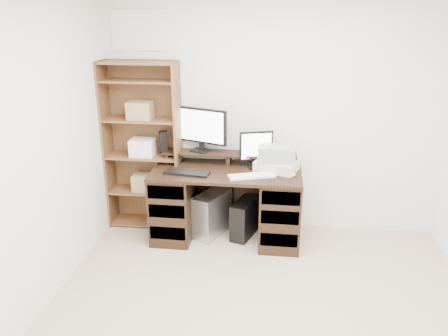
% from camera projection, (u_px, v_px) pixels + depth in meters
% --- Properties ---
extents(room, '(3.54, 4.04, 2.54)m').
position_uv_depth(room, '(265.00, 188.00, 2.65)').
color(room, tan).
rests_on(room, ground).
extents(desk, '(1.50, 0.70, 0.75)m').
position_uv_depth(desk, '(227.00, 203.00, 4.52)').
color(desk, black).
rests_on(desk, ground).
extents(riser_shelf, '(1.40, 0.22, 0.12)m').
position_uv_depth(riser_shelf, '(229.00, 155.00, 4.56)').
color(riser_shelf, black).
rests_on(riser_shelf, desk).
extents(monitor_wide, '(0.55, 0.24, 0.45)m').
position_uv_depth(monitor_wide, '(202.00, 127.00, 4.53)').
color(monitor_wide, black).
rests_on(monitor_wide, riser_shelf).
extents(monitor_small, '(0.34, 0.17, 0.37)m').
position_uv_depth(monitor_small, '(256.00, 148.00, 4.43)').
color(monitor_small, black).
rests_on(monitor_small, desk).
extents(speaker, '(0.11, 0.11, 0.21)m').
position_uv_depth(speaker, '(164.00, 141.00, 4.59)').
color(speaker, black).
rests_on(speaker, riser_shelf).
extents(keyboard_black, '(0.46, 0.20, 0.02)m').
position_uv_depth(keyboard_black, '(187.00, 173.00, 4.29)').
color(keyboard_black, black).
rests_on(keyboard_black, desk).
extents(keyboard_white, '(0.47, 0.27, 0.02)m').
position_uv_depth(keyboard_white, '(252.00, 176.00, 4.22)').
color(keyboard_white, white).
rests_on(keyboard_white, desk).
extents(mouse, '(0.12, 0.10, 0.04)m').
position_uv_depth(mouse, '(290.00, 175.00, 4.22)').
color(mouse, white).
rests_on(mouse, desk).
extents(printer, '(0.48, 0.41, 0.10)m').
position_uv_depth(printer, '(277.00, 165.00, 4.39)').
color(printer, beige).
rests_on(printer, desk).
extents(basket, '(0.38, 0.29, 0.16)m').
position_uv_depth(basket, '(277.00, 153.00, 4.34)').
color(basket, gray).
rests_on(basket, printer).
extents(tower_silver, '(0.39, 0.52, 0.47)m').
position_uv_depth(tower_silver, '(212.00, 214.00, 4.63)').
color(tower_silver, '#B1B4B8').
rests_on(tower_silver, ground).
extents(tower_black, '(0.29, 0.43, 0.40)m').
position_uv_depth(tower_black, '(244.00, 219.00, 4.60)').
color(tower_black, black).
rests_on(tower_black, ground).
extents(bookshelf, '(0.80, 0.30, 1.80)m').
position_uv_depth(bookshelf, '(143.00, 145.00, 4.65)').
color(bookshelf, brown).
rests_on(bookshelf, ground).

